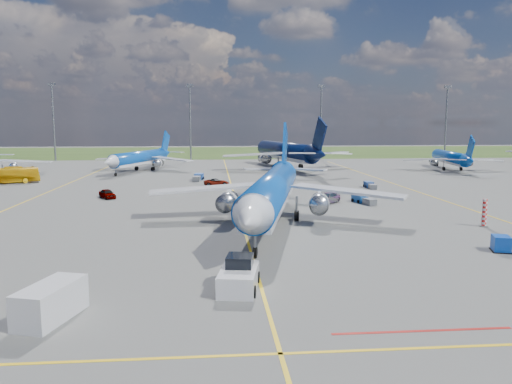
{
  "coord_description": "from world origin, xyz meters",
  "views": [
    {
      "loc": [
        -3.14,
        -42.75,
        11.15
      ],
      "look_at": [
        1.24,
        8.49,
        4.0
      ],
      "focal_mm": 35.0,
      "sensor_mm": 36.0,
      "label": 1
    }
  ],
  "objects": [
    {
      "name": "ground",
      "position": [
        0.0,
        0.0,
        0.0
      ],
      "size": [
        400.0,
        400.0,
        0.0
      ],
      "primitive_type": "plane",
      "color": "#50504E",
      "rests_on": "ground"
    },
    {
      "name": "grass_strip",
      "position": [
        0.0,
        150.0,
        0.0
      ],
      "size": [
        400.0,
        80.0,
        0.01
      ],
      "primitive_type": "cube",
      "color": "#2D4719",
      "rests_on": "ground"
    },
    {
      "name": "taxiway_lines",
      "position": [
        0.17,
        27.7,
        0.01
      ],
      "size": [
        60.25,
        160.0,
        0.02
      ],
      "color": "yellow",
      "rests_on": "ground"
    },
    {
      "name": "floodlight_masts",
      "position": [
        10.0,
        110.0,
        12.56
      ],
      "size": [
        202.2,
        0.5,
        22.7
      ],
      "color": "slate",
      "rests_on": "ground"
    },
    {
      "name": "warning_post",
      "position": [
        26.0,
        8.0,
        1.5
      ],
      "size": [
        0.5,
        0.5,
        3.0
      ],
      "primitive_type": "cylinder",
      "color": "red",
      "rests_on": "ground"
    },
    {
      "name": "bg_jet_nnw",
      "position": [
        -20.11,
        74.45,
        0.0
      ],
      "size": [
        35.38,
        40.5,
        8.91
      ],
      "primitive_type": null,
      "rotation": [
        0.0,
        0.0,
        -0.32
      ],
      "color": "#0C4BAE",
      "rests_on": "ground"
    },
    {
      "name": "bg_jet_n",
      "position": [
        14.62,
        79.54,
        0.0
      ],
      "size": [
        44.21,
        52.62,
        12.1
      ],
      "primitive_type": null,
      "rotation": [
        0.0,
        0.0,
        3.36
      ],
      "color": "#07143D",
      "rests_on": "ground"
    },
    {
      "name": "bg_jet_ne",
      "position": [
        53.31,
        71.99,
        0.0
      ],
      "size": [
        29.49,
        35.68,
        8.37
      ],
      "primitive_type": null,
      "rotation": [
        0.0,
        0.0,
        2.97
      ],
      "color": "#0C4BAE",
      "rests_on": "ground"
    },
    {
      "name": "main_airliner",
      "position": [
        3.22,
        11.04,
        0.0
      ],
      "size": [
        39.97,
        47.48,
        10.89
      ],
      "primitive_type": null,
      "rotation": [
        0.0,
        0.0,
        -0.22
      ],
      "color": "#0C4BAE",
      "rests_on": "ground"
    },
    {
      "name": "pushback_tug",
      "position": [
        -1.52,
        -10.21,
        0.88
      ],
      "size": [
        3.15,
        6.57,
        2.18
      ],
      "rotation": [
        0.0,
        0.0,
        -0.17
      ],
      "color": "silver",
      "rests_on": "ground"
    },
    {
      "name": "uld_container",
      "position": [
        21.81,
        -2.26,
        0.69
      ],
      "size": [
        1.85,
        2.07,
        1.38
      ],
      "primitive_type": "cube",
      "rotation": [
        0.0,
        0.0,
        -0.32
      ],
      "color": "#0C40B0",
      "rests_on": "ground"
    },
    {
      "name": "service_van",
      "position": [
        -12.49,
        -14.6,
        1.02
      ],
      "size": [
        3.31,
        5.05,
        2.05
      ],
      "primitive_type": "cube",
      "rotation": [
        0.0,
        0.0,
        -0.29
      ],
      "color": "silver",
      "rests_on": "ground"
    },
    {
      "name": "apron_bus",
      "position": [
        -41.22,
        52.6,
        1.53
      ],
      "size": [
        11.16,
        6.61,
        3.07
      ],
      "primitive_type": "imported",
      "rotation": [
        0.0,
        0.0,
        1.96
      ],
      "color": "#E1A90D",
      "rests_on": "ground"
    },
    {
      "name": "service_car_a",
      "position": [
        -18.97,
        32.3,
        0.68
      ],
      "size": [
        3.39,
        4.29,
        1.37
      ],
      "primitive_type": "imported",
      "rotation": [
        0.0,
        0.0,
        0.52
      ],
      "color": "#999999",
      "rests_on": "ground"
    },
    {
      "name": "service_car_b",
      "position": [
        -2.66,
        46.0,
        0.63
      ],
      "size": [
        4.77,
        2.76,
        1.25
      ],
      "primitive_type": "imported",
      "rotation": [
        0.0,
        0.0,
        1.73
      ],
      "color": "#999999",
      "rests_on": "ground"
    },
    {
      "name": "service_car_c",
      "position": [
        12.62,
        24.99,
        0.73
      ],
      "size": [
        4.98,
        5.05,
        1.46
      ],
      "primitive_type": "imported",
      "rotation": [
        0.0,
        0.0,
        -0.77
      ],
      "color": "#999999",
      "rests_on": "ground"
    },
    {
      "name": "baggage_tug_w",
      "position": [
        17.66,
        24.6,
        0.48
      ],
      "size": [
        2.48,
        4.77,
        1.04
      ],
      "rotation": [
        0.0,
        0.0,
        0.29
      ],
      "color": "#1A529D",
      "rests_on": "ground"
    },
    {
      "name": "baggage_tug_c",
      "position": [
        -6.2,
        54.82,
        0.57
      ],
      "size": [
        2.08,
        5.57,
        1.22
      ],
      "rotation": [
        0.0,
        0.0,
        -0.12
      ],
      "color": "#1B47A2",
      "rests_on": "ground"
    },
    {
      "name": "baggage_tug_e",
      "position": [
        23.73,
        40.53,
        0.47
      ],
      "size": [
        1.4,
        4.54,
        1.01
      ],
      "rotation": [
        0.0,
        0.0,
        -0.05
      ],
      "color": "navy",
      "rests_on": "ground"
    }
  ]
}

